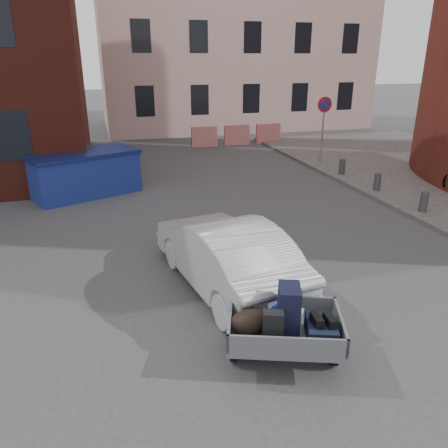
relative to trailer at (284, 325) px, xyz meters
name	(u,v)px	position (x,y,z in m)	size (l,w,h in m)	color
ground	(269,309)	(0.34, 1.38, -0.61)	(120.00, 120.00, 0.00)	#38383A
building_pink	(231,8)	(6.34, 23.38, 6.39)	(16.00, 8.00, 14.00)	#C4A197
no_parking_sign	(324,117)	(6.34, 10.86, 1.41)	(0.60, 0.09, 2.65)	gray
bollards	(424,202)	(6.34, 4.78, -0.21)	(0.22, 9.02, 0.55)	#3A3A3D
barriers	(237,135)	(4.54, 16.38, -0.11)	(4.70, 0.18, 1.00)	red
trailer	(284,325)	(0.00, 0.00, 0.00)	(1.88, 1.98, 1.20)	black
dumpster	(84,173)	(-2.82, 9.55, 0.10)	(3.75, 2.89, 1.40)	navy
silver_car	(226,254)	(-0.17, 2.38, 0.08)	(1.46, 4.20, 1.38)	#B1B3B9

